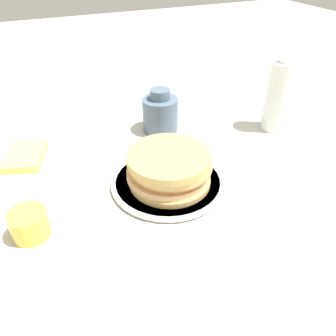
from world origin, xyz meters
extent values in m
plane|color=#BCB7AD|center=(0.00, 0.00, 0.00)|extent=(4.00, 4.00, 0.00)
cylinder|color=silver|center=(0.00, 0.02, 0.01)|extent=(0.25, 0.25, 0.01)
cylinder|color=silver|center=(0.00, 0.02, 0.01)|extent=(0.27, 0.27, 0.01)
cylinder|color=tan|center=(0.01, 0.02, 0.02)|extent=(0.19, 0.19, 0.01)
cylinder|color=tan|center=(0.00, 0.02, 0.03)|extent=(0.19, 0.19, 0.01)
cylinder|color=tan|center=(-0.01, 0.03, 0.05)|extent=(0.19, 0.19, 0.02)
cylinder|color=tan|center=(0.01, 0.02, 0.06)|extent=(0.19, 0.19, 0.01)
cylinder|color=tan|center=(0.01, 0.02, 0.08)|extent=(0.19, 0.19, 0.02)
cylinder|color=yellow|center=(0.04, -0.29, 0.03)|extent=(0.07, 0.07, 0.06)
cylinder|color=#4C6075|center=(-0.25, 0.10, 0.05)|extent=(0.10, 0.10, 0.10)
cylinder|color=#4C6075|center=(-0.25, 0.10, 0.11)|extent=(0.06, 0.06, 0.03)
cylinder|color=silver|center=(-0.12, 0.42, 0.10)|extent=(0.07, 0.07, 0.20)
cylinder|color=white|center=(-0.12, 0.42, 0.21)|extent=(0.04, 0.04, 0.02)
cube|color=#E5D166|center=(-0.25, -0.28, 0.01)|extent=(0.16, 0.13, 0.02)
camera|label=1|loc=(0.55, -0.23, 0.49)|focal=35.00mm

